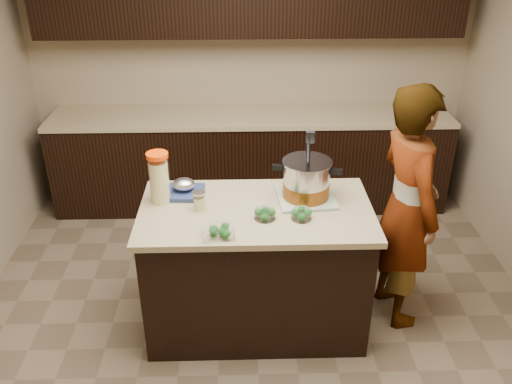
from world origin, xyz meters
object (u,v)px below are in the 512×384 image
(person, at_px, (406,208))
(island, at_px, (256,267))
(stock_pot, at_px, (306,181))
(lemonade_pitcher, at_px, (159,180))

(person, bearing_deg, island, 83.26)
(stock_pot, xyz_separation_m, lemonade_pitcher, (-0.93, -0.01, 0.03))
(island, xyz_separation_m, lemonade_pitcher, (-0.60, 0.11, 0.60))
(island, relative_size, stock_pot, 3.26)
(stock_pot, bearing_deg, lemonade_pitcher, -168.37)
(island, bearing_deg, person, 5.37)
(island, distance_m, lemonade_pitcher, 0.86)
(island, xyz_separation_m, person, (0.98, 0.09, 0.38))
(stock_pot, height_order, lemonade_pitcher, stock_pot)
(island, bearing_deg, stock_pot, 21.08)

